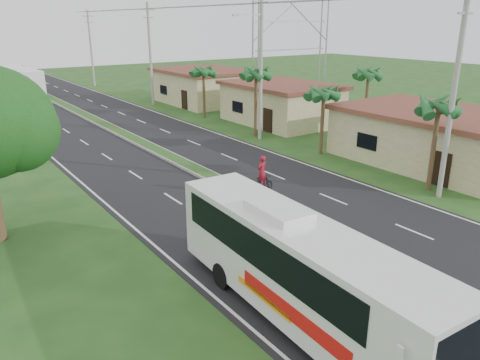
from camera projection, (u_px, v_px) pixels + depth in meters
ground at (362, 253)px, 19.24m from camera, size 180.00×180.00×0.00m
road_asphalt at (153, 149)px, 34.72m from camera, size 14.00×160.00×0.02m
median_strip at (153, 148)px, 34.69m from camera, size 1.20×160.00×0.18m
lane_edge_left at (60, 165)px, 31.07m from camera, size 0.12×160.00×0.01m
lane_edge_right at (228, 137)px, 38.37m from camera, size 0.12×160.00×0.01m
shop_near at (436, 137)px, 30.94m from camera, size 8.60×12.60×3.52m
shop_mid at (281, 103)px, 43.30m from camera, size 7.60×10.60×3.67m
shop_far at (203, 86)px, 54.11m from camera, size 8.60×11.60×3.82m
palm_verge_a at (439, 106)px, 24.94m from camera, size 2.40×2.40×5.45m
palm_verge_b at (324, 93)px, 32.24m from camera, size 2.40×2.40×5.05m
palm_verge_c at (256, 73)px, 37.09m from camera, size 2.40×2.40×5.85m
palm_verge_d at (203, 71)px, 44.51m from camera, size 2.40×2.40×5.25m
palm_behind_shop at (369, 73)px, 38.79m from camera, size 2.40×2.40×5.65m
utility_pole_a at (454, 92)px, 23.59m from camera, size 1.60×0.28×11.00m
utility_pole_b at (261, 59)px, 35.77m from camera, size 3.20×0.28×12.00m
utility_pole_c at (150, 53)px, 51.46m from camera, size 1.60×0.28×11.00m
utility_pole_d at (91, 48)px, 67.02m from camera, size 1.60×0.28×10.50m
billboard_lattice at (291, 42)px, 52.25m from camera, size 10.18×1.18×12.07m
coach_bus_main at (298, 264)px, 14.41m from camera, size 2.73×10.97×3.52m
coach_bus_far at (20, 80)px, 58.83m from camera, size 3.35×12.12×3.49m
motorcyclist at (262, 182)px, 25.20m from camera, size 1.99×0.99×2.28m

